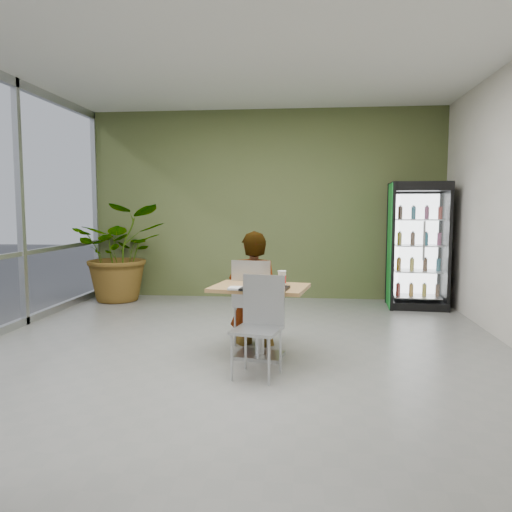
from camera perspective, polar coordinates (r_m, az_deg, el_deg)
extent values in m
plane|color=slate|center=(5.30, -2.36, -11.47)|extent=(7.00, 7.00, 0.00)
cube|color=#AD7B4A|center=(5.14, 0.43, -3.64)|extent=(1.05, 0.82, 0.04)
cylinder|color=#A9ACAD|center=(5.21, 0.42, -7.72)|extent=(0.10, 0.10, 0.71)
cube|color=#A9ACAD|center=(5.30, 0.42, -11.27)|extent=(0.53, 0.46, 0.04)
cube|color=#A9ACAD|center=(5.73, -0.19, -5.42)|extent=(0.46, 0.46, 0.03)
cube|color=#A9ACAD|center=(5.48, -0.59, -3.19)|extent=(0.43, 0.07, 0.51)
cylinder|color=#A9ACAD|center=(5.92, 1.92, -7.34)|extent=(0.02, 0.02, 0.46)
cylinder|color=#A9ACAD|center=(5.99, -1.61, -7.20)|extent=(0.02, 0.02, 0.46)
cylinder|color=#A9ACAD|center=(5.57, 1.34, -8.18)|extent=(0.02, 0.02, 0.46)
cylinder|color=#A9ACAD|center=(5.64, -2.41, -8.01)|extent=(0.02, 0.02, 0.46)
cube|color=#A9ACAD|center=(4.59, 0.09, -8.49)|extent=(0.49, 0.49, 0.03)
cube|color=#A9ACAD|center=(4.72, 0.88, -5.09)|extent=(0.40, 0.13, 0.49)
cylinder|color=#A9ACAD|center=(4.55, -2.78, -11.48)|extent=(0.02, 0.02, 0.44)
cylinder|color=#A9ACAD|center=(4.44, 1.49, -11.93)|extent=(0.02, 0.02, 0.44)
cylinder|color=#A9ACAD|center=(4.87, -1.19, -10.35)|extent=(0.02, 0.02, 0.44)
cylinder|color=#A9ACAD|center=(4.76, 2.82, -10.73)|extent=(0.02, 0.02, 0.44)
imported|color=black|center=(5.67, -0.25, -5.18)|extent=(0.62, 0.43, 1.59)
cylinder|color=silver|center=(5.16, 0.37, -3.32)|extent=(0.24, 0.24, 0.01)
cylinder|color=silver|center=(5.14, 2.99, -2.62)|extent=(0.08, 0.08, 0.14)
cylinder|color=red|center=(5.14, 2.99, -2.67)|extent=(0.08, 0.08, 0.08)
cylinder|color=silver|center=(5.13, 2.99, -1.76)|extent=(0.09, 0.09, 0.01)
cube|color=silver|center=(4.92, -2.20, -3.70)|extent=(0.17, 0.17, 0.02)
cube|color=black|center=(4.90, 1.02, -3.71)|extent=(0.49, 0.39, 0.03)
cube|color=black|center=(8.10, 18.07, 1.16)|extent=(0.92, 0.74, 1.94)
cube|color=#17972F|center=(8.02, 14.98, 1.20)|extent=(0.06, 0.66, 1.90)
cube|color=silver|center=(7.78, 18.58, 1.12)|extent=(0.70, 0.07, 1.55)
imported|color=#346A2A|center=(8.61, -15.19, 0.40)|extent=(1.78, 1.66, 1.62)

